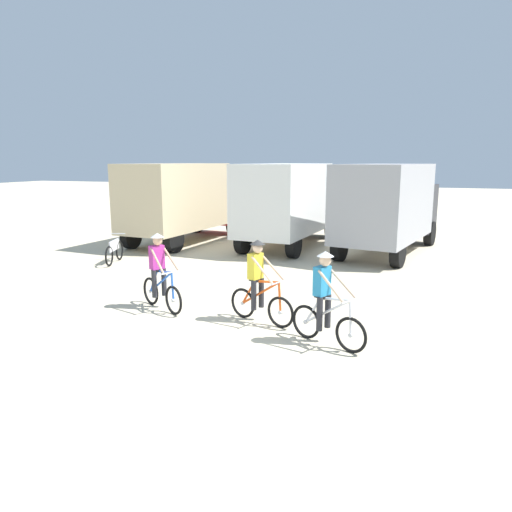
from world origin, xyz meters
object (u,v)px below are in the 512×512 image
box_truck_white_box (289,201)px  cyclist_cowboy_hat (259,284)px  bicycle_spare (114,252)px  cyclist_orange_shirt (160,274)px  box_truck_grey_hauler (389,204)px  box_truck_tan_camper (183,199)px  cyclist_near_camera (326,302)px

box_truck_white_box → cyclist_cowboy_hat: box_truck_white_box is taller
bicycle_spare → cyclist_orange_shirt: bearing=-43.6°
box_truck_grey_hauler → box_truck_tan_camper: bearing=-178.2°
cyclist_cowboy_hat → cyclist_near_camera: same height
box_truck_grey_hauler → cyclist_orange_shirt: 10.10m
cyclist_cowboy_hat → cyclist_near_camera: (1.62, -0.80, 0.00)m
box_truck_grey_hauler → cyclist_orange_shirt: bearing=-116.2°
box_truck_tan_camper → cyclist_orange_shirt: bearing=-65.1°
box_truck_white_box → cyclist_cowboy_hat: size_ratio=3.79×
box_truck_grey_hauler → cyclist_cowboy_hat: size_ratio=3.88×
box_truck_tan_camper → box_truck_grey_hauler: bearing=1.8°
box_truck_white_box → box_truck_grey_hauler: size_ratio=0.98×
box_truck_white_box → box_truck_tan_camper: bearing=-173.3°
cyclist_near_camera → bicycle_spare: bearing=149.5°
box_truck_tan_camper → box_truck_grey_hauler: 8.51m
cyclist_near_camera → cyclist_orange_shirt: bearing=167.8°
box_truck_white_box → box_truck_grey_hauler: 3.94m
box_truck_tan_camper → box_truck_grey_hauler: (8.51, 0.27, 0.00)m
cyclist_cowboy_hat → cyclist_near_camera: 1.81m
cyclist_orange_shirt → cyclist_cowboy_hat: 2.52m
box_truck_white_box → box_truck_grey_hauler: (3.93, -0.27, 0.00)m
box_truck_white_box → bicycle_spare: bearing=-131.9°
cyclist_near_camera → bicycle_spare: 9.71m
box_truck_grey_hauler → cyclist_near_camera: size_ratio=3.88×
cyclist_orange_shirt → box_truck_white_box: bearing=86.9°
cyclist_near_camera → box_truck_grey_hauler: bearing=88.3°
cyclist_cowboy_hat → bicycle_spare: (-6.73, 4.12, -0.45)m
box_truck_grey_hauler → bicycle_spare: box_truck_grey_hauler is taller
bicycle_spare → cyclist_cowboy_hat: bearing=-31.5°
cyclist_cowboy_hat → box_truck_white_box: bearing=102.1°
cyclist_orange_shirt → box_truck_grey_hauler: bearing=63.8°
box_truck_grey_hauler → cyclist_near_camera: 9.97m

